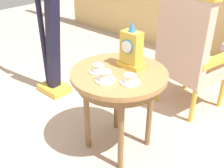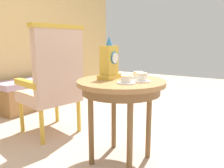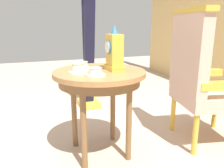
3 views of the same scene
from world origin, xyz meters
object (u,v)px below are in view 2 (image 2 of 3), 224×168
object	(u,v)px
teacup_left	(126,80)
armchair	(53,80)
window_bench	(30,94)
teacup_center	(138,75)
side_table	(121,90)
mantel_clock	(109,62)
teacup_right	(141,78)

from	to	relation	value
teacup_left	armchair	size ratio (longest dim) A/B	0.12
teacup_left	window_bench	size ratio (longest dim) A/B	0.14
teacup_center	armchair	world-z (taller)	armchair
side_table	teacup_left	size ratio (longest dim) A/B	5.27
mantel_clock	window_bench	size ratio (longest dim) A/B	0.36
teacup_center	window_bench	world-z (taller)	teacup_center
mantel_clock	armchair	xyz separation A→B (m)	(0.09, 0.74, -0.22)
side_table	teacup_center	world-z (taller)	teacup_center
teacup_left	window_bench	distance (m)	2.15
teacup_right	mantel_clock	distance (m)	0.30
armchair	mantel_clock	bearing A→B (deg)	-96.70
teacup_right	window_bench	xyz separation A→B (m)	(0.55, 2.04, -0.49)
window_bench	side_table	bearing A→B (deg)	-106.91
teacup_center	teacup_right	bearing A→B (deg)	-146.74
teacup_center	mantel_clock	size ratio (longest dim) A/B	0.40
mantel_clock	armchair	size ratio (longest dim) A/B	0.29
teacup_left	teacup_right	xyz separation A→B (m)	(0.12, -0.06, 0.01)
side_table	window_bench	xyz separation A→B (m)	(0.57, 1.88, -0.38)
teacup_left	teacup_center	xyz separation A→B (m)	(0.26, 0.03, -0.00)
teacup_left	armchair	xyz separation A→B (m)	(0.20, 0.96, -0.11)
side_table	mantel_clock	size ratio (longest dim) A/B	2.07
teacup_left	armchair	bearing A→B (deg)	77.98
armchair	window_bench	distance (m)	1.18
side_table	mantel_clock	distance (m)	0.25
mantel_clock	teacup_right	bearing A→B (deg)	-88.50
teacup_center	armchair	size ratio (longest dim) A/B	0.12
teacup_right	mantel_clock	size ratio (longest dim) A/B	0.42
side_table	armchair	distance (m)	0.86
teacup_right	armchair	size ratio (longest dim) A/B	0.12
teacup_right	armchair	bearing A→B (deg)	85.52
teacup_left	side_table	bearing A→B (deg)	44.24
teacup_right	window_bench	bearing A→B (deg)	74.88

